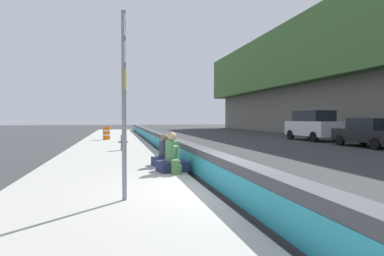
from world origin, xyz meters
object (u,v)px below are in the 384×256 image
object	(u,v)px
route_sign_post	(124,91)
backpack	(176,167)
seated_person_foreground	(172,159)
fire_hydrant	(123,141)
parked_car_third	(369,133)
construction_barrel	(107,133)
seated_person_middle	(164,156)
parked_car_fourth	(312,125)

from	to	relation	value
route_sign_post	backpack	xyz separation A→B (m)	(2.69, -1.46, -1.90)
route_sign_post	seated_person_foreground	bearing A→B (deg)	-24.52
fire_hydrant	parked_car_third	world-z (taller)	parked_car_third
fire_hydrant	backpack	bearing A→B (deg)	-169.98
route_sign_post	construction_barrel	size ratio (longest dim) A/B	3.79
route_sign_post	fire_hydrant	world-z (taller)	route_sign_post
fire_hydrant	parked_car_third	distance (m)	14.16
seated_person_middle	parked_car_third	distance (m)	14.10
parked_car_fourth	fire_hydrant	bearing A→B (deg)	112.32
seated_person_foreground	seated_person_middle	size ratio (longest dim) A/B	1.10
route_sign_post	seated_person_foreground	world-z (taller)	route_sign_post
seated_person_foreground	parked_car_third	bearing A→B (deg)	-61.92
construction_barrel	fire_hydrant	bearing A→B (deg)	-172.88
fire_hydrant	parked_car_fourth	distance (m)	15.42
seated_person_middle	backpack	size ratio (longest dim) A/B	2.63
seated_person_middle	parked_car_fourth	world-z (taller)	parked_car_fourth
fire_hydrant	backpack	size ratio (longest dim) A/B	2.20
seated_person_middle	backpack	distance (m)	1.74
seated_person_foreground	parked_car_fourth	world-z (taller)	parked_car_fourth
parked_car_third	parked_car_fourth	distance (m)	5.91
backpack	parked_car_third	bearing A→B (deg)	-60.24
fire_hydrant	construction_barrel	bearing A→B (deg)	7.12
backpack	parked_car_third	size ratio (longest dim) A/B	0.09
seated_person_middle	parked_car_fourth	size ratio (longest dim) A/B	0.22
backpack	seated_person_foreground	bearing A→B (deg)	2.36
route_sign_post	backpack	world-z (taller)	route_sign_post
seated_person_foreground	seated_person_middle	distance (m)	1.25
seated_person_foreground	backpack	distance (m)	0.51
route_sign_post	construction_barrel	world-z (taller)	route_sign_post
fire_hydrant	backpack	xyz separation A→B (m)	(-7.40, -1.31, -0.25)
route_sign_post	seated_person_middle	world-z (taller)	route_sign_post
fire_hydrant	construction_barrel	world-z (taller)	construction_barrel
route_sign_post	backpack	bearing A→B (deg)	-28.59
route_sign_post	construction_barrel	xyz separation A→B (m)	(18.44, 0.89, -1.61)
parked_car_fourth	seated_person_foreground	bearing A→B (deg)	134.56
fire_hydrant	construction_barrel	distance (m)	8.42
route_sign_post	parked_car_third	xyz separation A→B (m)	(10.04, -14.32, -1.37)
seated_person_foreground	parked_car_fourth	xyz separation A→B (m)	(12.77, -12.97, 0.68)
backpack	parked_car_fourth	bearing A→B (deg)	-44.34
backpack	parked_car_third	world-z (taller)	parked_car_third
route_sign_post	seated_person_foreground	size ratio (longest dim) A/B	3.12
backpack	construction_barrel	world-z (taller)	construction_barrel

